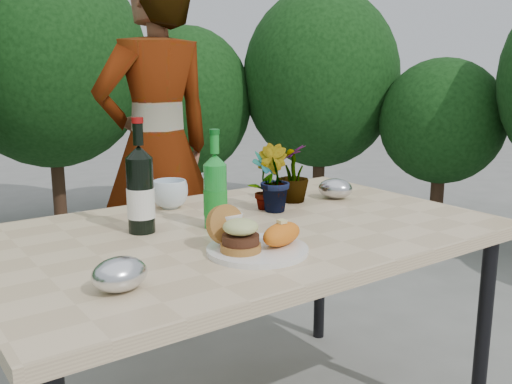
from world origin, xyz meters
TOP-DOWN VIEW (x-y plane):
  - patio_table at (0.00, 0.00)m, footprint 1.60×1.00m
  - shrub_hedge at (0.03, 1.66)m, footprint 7.01×5.12m
  - dinner_plate at (-0.10, -0.23)m, footprint 0.28×0.28m
  - burger_stack at (-0.16, -0.21)m, footprint 0.11×0.16m
  - sweet_potato at (-0.04, -0.25)m, footprint 0.17×0.12m
  - grilled_veg at (-0.09, -0.14)m, footprint 0.08×0.05m
  - wine_bottle at (-0.28, 0.14)m, footprint 0.08×0.08m
  - sparkling_water at (-0.06, 0.05)m, footprint 0.08×0.08m
  - plastic_cup at (-0.13, -0.14)m, footprint 0.07×0.07m
  - seedling_left at (0.20, 0.15)m, footprint 0.13×0.11m
  - seedling_mid at (0.21, 0.12)m, footprint 0.12×0.14m
  - seedling_right at (0.36, 0.19)m, footprint 0.17×0.17m
  - blue_bowl at (-0.06, 0.37)m, footprint 0.17×0.17m
  - foil_packet_left at (-0.52, -0.27)m, footprint 0.15×0.13m
  - foil_packet_right at (0.53, 0.13)m, footprint 0.16×0.17m
  - person at (0.23, 1.06)m, footprint 0.65×0.45m

SIDE VIEW (x-z plane):
  - patio_table at x=0.00m, z-range 0.32..1.07m
  - dinner_plate at x=-0.10m, z-range 0.75..0.76m
  - grilled_veg at x=-0.09m, z-range 0.76..0.79m
  - foil_packet_left at x=-0.52m, z-range 0.75..0.83m
  - foil_packet_right at x=0.53m, z-range 0.75..0.83m
  - sweet_potato at x=-0.04m, z-range 0.77..0.83m
  - plastic_cup at x=-0.13m, z-range 0.75..0.84m
  - blue_bowl at x=-0.06m, z-range 0.75..0.85m
  - burger_stack at x=-0.16m, z-range 0.75..0.87m
  - seedling_left at x=0.20m, z-range 0.75..0.96m
  - seedling_right at x=0.36m, z-range 0.75..0.97m
  - person at x=0.23m, z-range 0.00..1.73m
  - sparkling_water at x=-0.06m, z-range 0.71..1.02m
  - seedling_mid at x=0.21m, z-range 0.75..0.98m
  - wine_bottle at x=-0.28m, z-range 0.70..1.06m
  - shrub_hedge at x=0.03m, z-range 0.02..2.28m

